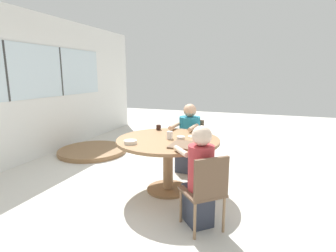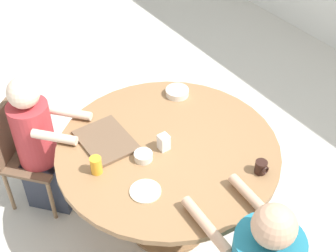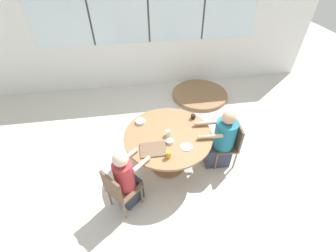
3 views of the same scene
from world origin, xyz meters
name	(u,v)px [view 1 (image 1 of 3)]	position (x,y,z in m)	size (l,w,h in m)	color
ground_plane	(168,190)	(0.00, 0.00, 0.00)	(16.00, 16.00, 0.00)	beige
wall_back_with_windows	(6,87)	(0.00, 2.94, 1.42)	(8.40, 0.08, 2.80)	silver
dining_table	(168,149)	(0.00, 0.00, 0.62)	(1.43, 1.43, 0.76)	olive
chair_for_woman_green_shirt	(192,139)	(1.08, -0.06, 0.50)	(0.42, 0.42, 0.84)	brown
chair_for_man_blue_shirt	(207,188)	(-0.82, -0.72, 0.50)	(0.56, 0.56, 0.84)	brown
person_woman_green_shirt	(189,141)	(0.92, -0.05, 0.51)	(0.69, 0.40, 1.15)	#333847
person_man_blue_shirt	(199,180)	(-0.70, -0.61, 0.52)	(0.56, 0.54, 1.12)	#333847
food_tray_dark	(183,145)	(-0.27, -0.30, 0.77)	(0.39, 0.30, 0.02)	brown
coffee_mug	(159,127)	(0.49, 0.34, 0.80)	(0.08, 0.07, 0.08)	black
juice_glass	(200,139)	(-0.07, -0.47, 0.82)	(0.07, 0.07, 0.11)	gold
milk_carton_small	(170,135)	(-0.01, -0.03, 0.82)	(0.06, 0.06, 0.11)	silver
bowl_white_shallow	(130,142)	(-0.42, 0.37, 0.79)	(0.17, 0.17, 0.05)	silver
bowl_cereal	(181,138)	(0.00, -0.18, 0.79)	(0.11, 0.11, 0.05)	silver
plate_tortillas	(194,136)	(0.23, -0.32, 0.77)	(0.18, 0.18, 0.01)	beige
folded_table_stack	(92,151)	(1.16, 2.11, 0.05)	(1.41, 1.41, 0.09)	olive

